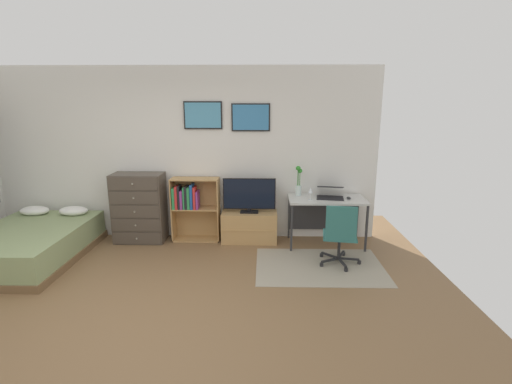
# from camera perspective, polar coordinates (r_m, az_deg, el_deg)

# --- Properties ---
(ground_plane) EXTENTS (7.20, 7.20, 0.00)m
(ground_plane) POSITION_cam_1_polar(r_m,az_deg,el_deg) (4.22, -17.48, -17.65)
(ground_plane) COLOR brown
(wall_back_with_posters) EXTENTS (6.12, 0.09, 2.70)m
(wall_back_with_posters) POSITION_cam_1_polar(r_m,az_deg,el_deg) (6.02, -10.99, 5.76)
(wall_back_with_posters) COLOR silver
(wall_back_with_posters) RESTS_ON ground_plane
(area_rug) EXTENTS (1.70, 1.20, 0.01)m
(area_rug) POSITION_cam_1_polar(r_m,az_deg,el_deg) (5.17, 9.72, -11.14)
(area_rug) COLOR #9E937F
(area_rug) RESTS_ON ground_plane
(bed) EXTENTS (1.41, 1.96, 0.57)m
(bed) POSITION_cam_1_polar(r_m,az_deg,el_deg) (6.12, -31.50, -6.79)
(bed) COLOR brown
(bed) RESTS_ON ground_plane
(dresser) EXTENTS (0.78, 0.46, 1.09)m
(dresser) POSITION_cam_1_polar(r_m,az_deg,el_deg) (6.11, -17.48, -2.33)
(dresser) COLOR #4C4238
(dresser) RESTS_ON ground_plane
(bookshelf) EXTENTS (0.74, 0.30, 1.01)m
(bookshelf) POSITION_cam_1_polar(r_m,az_deg,el_deg) (5.94, -9.87, -1.81)
(bookshelf) COLOR tan
(bookshelf) RESTS_ON ground_plane
(tv_stand) EXTENTS (0.86, 0.41, 0.48)m
(tv_stand) POSITION_cam_1_polar(r_m,az_deg,el_deg) (5.89, -1.02, -5.33)
(tv_stand) COLOR tan
(tv_stand) RESTS_ON ground_plane
(television) EXTENTS (0.81, 0.16, 0.54)m
(television) POSITION_cam_1_polar(r_m,az_deg,el_deg) (5.73, -1.05, -0.56)
(television) COLOR black
(television) RESTS_ON tv_stand
(desk) EXTENTS (1.15, 0.63, 0.74)m
(desk) POSITION_cam_1_polar(r_m,az_deg,el_deg) (5.82, 10.66, -2.01)
(desk) COLOR silver
(desk) RESTS_ON ground_plane
(office_chair) EXTENTS (0.58, 0.58, 0.86)m
(office_chair) POSITION_cam_1_polar(r_m,az_deg,el_deg) (5.07, 12.81, -6.23)
(office_chair) COLOR #232326
(office_chair) RESTS_ON ground_plane
(laptop) EXTENTS (0.46, 0.48, 0.17)m
(laptop) POSITION_cam_1_polar(r_m,az_deg,el_deg) (5.78, 11.33, -0.11)
(laptop) COLOR black
(laptop) RESTS_ON desk
(computer_mouse) EXTENTS (0.06, 0.10, 0.03)m
(computer_mouse) POSITION_cam_1_polar(r_m,az_deg,el_deg) (5.74, 14.07, -0.89)
(computer_mouse) COLOR #262628
(computer_mouse) RESTS_ON desk
(bamboo_vase) EXTENTS (0.10, 0.10, 0.47)m
(bamboo_vase) POSITION_cam_1_polar(r_m,az_deg,el_deg) (5.78, 6.56, 1.69)
(bamboo_vase) COLOR silver
(bamboo_vase) RESTS_ON desk
(wine_glass) EXTENTS (0.07, 0.07, 0.18)m
(wine_glass) POSITION_cam_1_polar(r_m,az_deg,el_deg) (5.56, 8.37, 0.16)
(wine_glass) COLOR silver
(wine_glass) RESTS_ON desk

